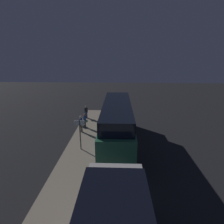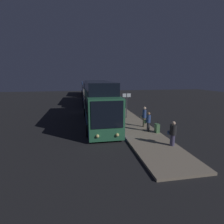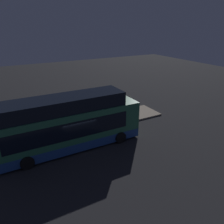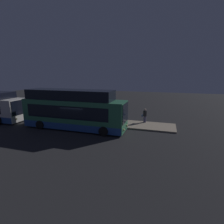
% 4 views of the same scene
% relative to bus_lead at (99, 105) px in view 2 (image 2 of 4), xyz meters
% --- Properties ---
extents(ground, '(80.00, 80.00, 0.00)m').
position_rel_bus_lead_xyz_m(ground, '(0.50, -0.14, -1.84)').
color(ground, '#232326').
extents(platform, '(20.00, 3.08, 0.15)m').
position_rel_bus_lead_xyz_m(platform, '(0.50, 3.00, -1.77)').
color(platform, gray).
rests_on(platform, ground).
extents(bus_lead, '(11.15, 2.83, 4.14)m').
position_rel_bus_lead_xyz_m(bus_lead, '(0.00, 0.00, 0.00)').
color(bus_lead, '#2D704C').
rests_on(bus_lead, ground).
extents(bus_second, '(12.55, 2.90, 3.60)m').
position_rel_bus_lead_xyz_m(bus_second, '(-13.39, 0.00, -0.21)').
color(bus_second, silver).
rests_on(bus_second, ground).
extents(bus_third, '(10.75, 2.86, 3.20)m').
position_rel_bus_lead_xyz_m(bus_third, '(-26.87, 0.00, -0.26)').
color(bus_third, '#33518C').
rests_on(bus_third, ground).
extents(passenger_boarding, '(0.55, 0.58, 1.83)m').
position_rel_bus_lead_xyz_m(passenger_boarding, '(2.55, 3.81, -0.68)').
color(passenger_boarding, '#6B604C').
rests_on(passenger_boarding, platform).
extents(passenger_waiting, '(0.65, 0.50, 1.65)m').
position_rel_bus_lead_xyz_m(passenger_waiting, '(7.02, 4.10, -0.83)').
color(passenger_waiting, '#4C476B').
rests_on(passenger_waiting, platform).
extents(passenger_with_bags, '(0.54, 0.59, 1.61)m').
position_rel_bus_lead_xyz_m(passenger_with_bags, '(3.84, 3.68, -0.82)').
color(passenger_with_bags, '#2D2D33').
rests_on(passenger_with_bags, platform).
extents(suitcase, '(0.45, 0.28, 0.96)m').
position_rel_bus_lead_xyz_m(suitcase, '(4.29, 4.29, -1.34)').
color(suitcase, '#598C59').
rests_on(suitcase, platform).
extents(sign_post, '(0.10, 0.88, 2.72)m').
position_rel_bus_lead_xyz_m(sign_post, '(-1.07, 3.14, 0.04)').
color(sign_post, '#4C4C51').
rests_on(sign_post, platform).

